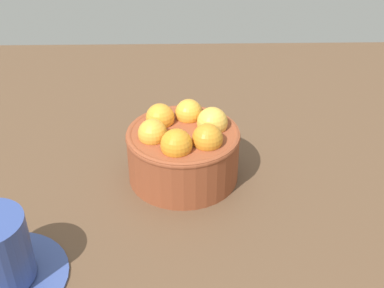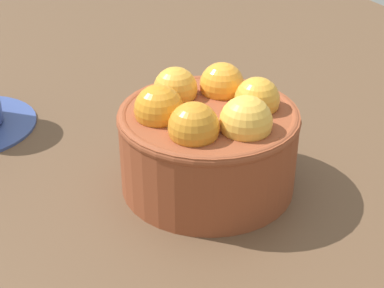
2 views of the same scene
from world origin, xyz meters
TOP-DOWN VIEW (x-y plane):
  - ground_plane at (0.00, 0.00)cm, footprint 132.93×98.31cm
  - terracotta_bowl at (-0.03, 0.01)cm, footprint 15.07×15.07cm

SIDE VIEW (x-z plane):
  - ground_plane at x=0.00cm, z-range -3.31..0.00cm
  - terracotta_bowl at x=-0.03cm, z-range -0.33..9.44cm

